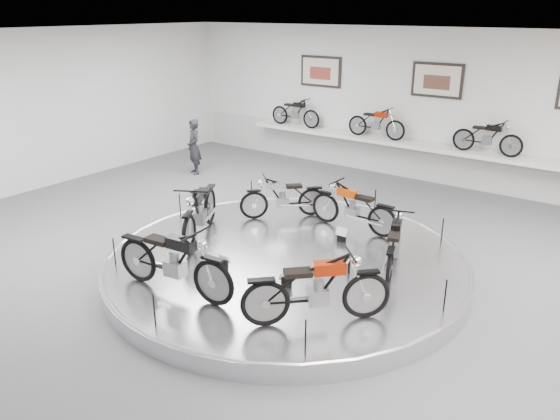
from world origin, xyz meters
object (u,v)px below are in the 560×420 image
Objects in this scene: bike_f at (317,288)px; display_platform at (286,263)px; bike_e at (173,260)px; bike_b at (353,207)px; bike_c at (283,197)px; visitor at (194,147)px; shelf at (427,147)px; bike_a at (395,243)px; bike_d at (200,210)px.

display_platform is at bearing 91.55° from bike_f.
bike_b is at bearing 70.37° from bike_e.
bike_c is 1.00× the size of visitor.
bike_f is (2.21, 0.57, -0.02)m from bike_e.
visitor is at bearing -152.80° from shelf.
bike_b is 1.04× the size of bike_c.
bike_a reaches higher than shelf.
display_platform is 2.31m from bike_f.
bike_a is 0.83× the size of bike_e.
bike_e is at bearing -19.98° from visitor.
bike_c is (-2.90, 0.86, -0.00)m from bike_a.
bike_f is at bearing 86.47° from bike_c.
bike_f is at bearing -78.62° from shelf.
display_platform is 3.98× the size of bike_b.
bike_d is 1.05× the size of bike_f.
visitor is (-7.25, 5.02, -0.05)m from bike_f.
bike_f is 1.16× the size of visitor.
shelf is 6.36m from visitor.
bike_f reaches higher than display_platform.
visitor is at bearing -14.90° from bike_b.
bike_a is 0.86× the size of bike_f.
visitor is at bearing 100.60° from bike_f.
shelf is 4.64m from bike_b.
bike_d is at bearing 24.58° from bike_c.
bike_c is at bearing 131.62° from bike_d.
shelf is 6.13× the size of bike_f.
bike_a reaches higher than bike_c.
bike_f is (1.24, -3.30, 0.05)m from bike_b.
visitor reaches higher than bike_d.
bike_b is 1.04× the size of visitor.
bike_a is (1.75, -5.75, -0.24)m from shelf.
bike_d is at bearing 115.24° from bike_f.
bike_d reaches higher than bike_b.
display_platform is at bearing -3.75° from visitor.
bike_d reaches higher than shelf.
bike_b reaches higher than bike_a.
bike_b is (0.36, 1.78, 0.62)m from display_platform.
shelf is at bearing 56.69° from bike_f.
bike_d is at bearing 44.73° from bike_b.
visitor is at bearing -163.02° from bike_d.
display_platform is at bearing 70.48° from bike_d.
shelf is at bearing -84.54° from bike_b.
bike_c is 0.86× the size of bike_f.
bike_e is (-2.36, -2.75, 0.10)m from bike_a.
shelf is 6.01m from bike_a.
bike_f is at bearing -6.75° from visitor.
shelf is (0.00, 6.40, 0.85)m from display_platform.
bike_c reaches higher than display_platform.
bike_c is (-1.51, -0.26, -0.02)m from bike_b.
bike_b is 0.86× the size of bike_d.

